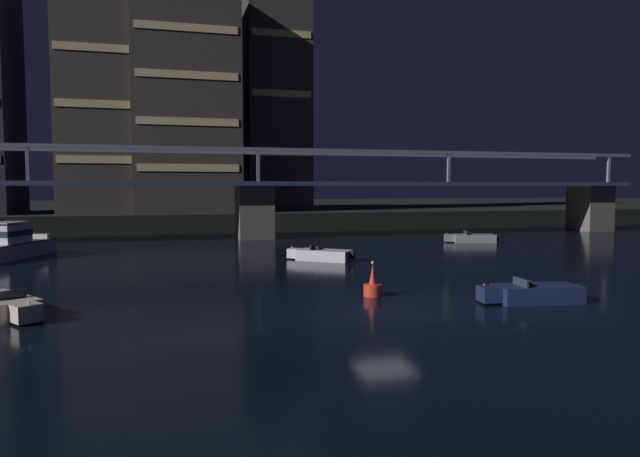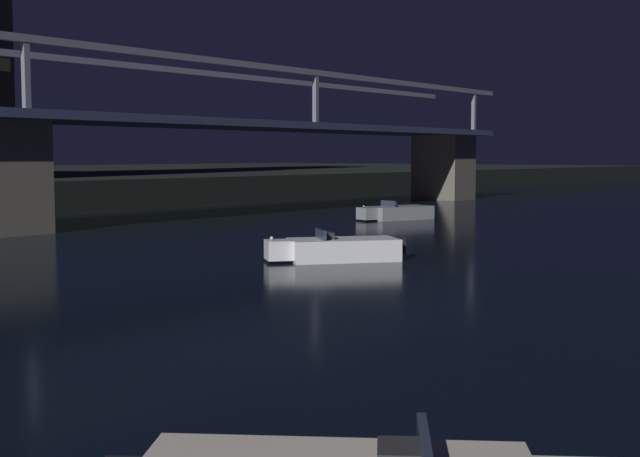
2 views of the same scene
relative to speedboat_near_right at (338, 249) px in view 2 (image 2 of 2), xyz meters
The scene contains 2 objects.
speedboat_near_right is the anchor object (origin of this frame).
speedboat_mid_center 20.24m from the speedboat_near_right, 27.91° to the left, with size 5.15×2.91×1.16m.
Camera 2 is at (-22.17, -1.06, 3.82)m, focal length 47.64 mm.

